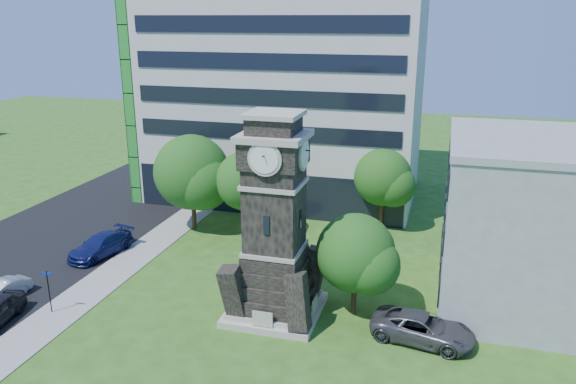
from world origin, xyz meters
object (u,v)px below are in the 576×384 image
(car_street_north, at_px, (100,245))
(street_sign, at_px, (48,287))
(car_east_lot, at_px, (423,328))
(car_street_mid, at_px, (2,291))
(park_bench, at_px, (281,320))
(clock_tower, at_px, (275,231))

(car_street_north, xyz_separation_m, street_sign, (2.12, -8.39, 0.95))
(car_east_lot, height_order, street_sign, street_sign)
(car_street_mid, relative_size, car_east_lot, 0.65)
(park_bench, height_order, street_sign, street_sign)
(car_street_north, bearing_deg, park_bench, -8.03)
(car_east_lot, height_order, park_bench, car_east_lot)
(car_east_lot, relative_size, park_bench, 3.26)
(park_bench, xyz_separation_m, street_sign, (-13.85, -2.25, 1.26))
(park_bench, bearing_deg, clock_tower, 138.59)
(clock_tower, xyz_separation_m, car_east_lot, (8.74, -0.76, -4.50))
(car_street_mid, xyz_separation_m, park_bench, (17.93, 1.71, -0.13))
(car_street_north, distance_m, park_bench, 17.11)
(car_east_lot, distance_m, park_bench, 7.97)
(clock_tower, distance_m, car_street_mid, 18.03)
(street_sign, bearing_deg, clock_tower, 13.59)
(car_street_north, distance_m, street_sign, 8.71)
(car_street_mid, relative_size, street_sign, 1.33)
(clock_tower, relative_size, car_street_mid, 3.31)
(clock_tower, distance_m, street_sign, 14.02)
(car_street_mid, height_order, park_bench, car_street_mid)
(car_street_mid, xyz_separation_m, street_sign, (4.08, -0.55, 1.12))
(clock_tower, xyz_separation_m, park_bench, (0.82, -1.52, -4.81))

